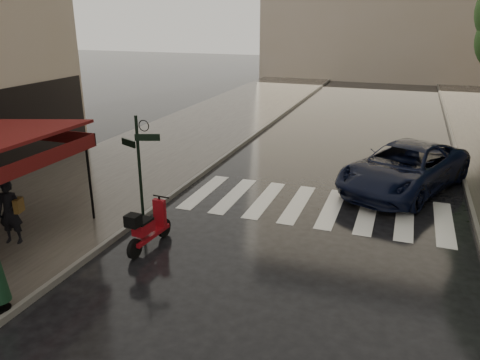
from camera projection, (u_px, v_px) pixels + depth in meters
The scene contains 9 objects.
ground at pixel (120, 290), 9.92m from camera, with size 120.00×120.00×0.00m, color black.
sidewalk_near at pixel (182, 138), 21.98m from camera, with size 6.00×60.00×0.12m, color #38332D.
curb_near at pixel (243, 143), 21.00m from camera, with size 0.12×60.00×0.16m, color #595651.
curb_far at pixel (459, 163), 18.16m from camera, with size 0.12×60.00×0.16m, color #595651.
crosswalk at pixel (314, 206), 14.29m from camera, with size 7.85×3.20×0.01m.
signpost at pixel (139, 163), 12.35m from camera, with size 1.17×0.29×3.10m.
pedestrian_with_umbrella at pixel (5, 181), 11.25m from camera, with size 1.21×1.22×2.44m.
scooter at pixel (148, 228), 11.56m from camera, with size 0.50×1.77×1.17m.
parked_car at pixel (404, 168), 15.39m from camera, with size 2.57×5.57×1.55m, color black.
Camera 1 is at (5.31, -7.20, 5.52)m, focal length 35.00 mm.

